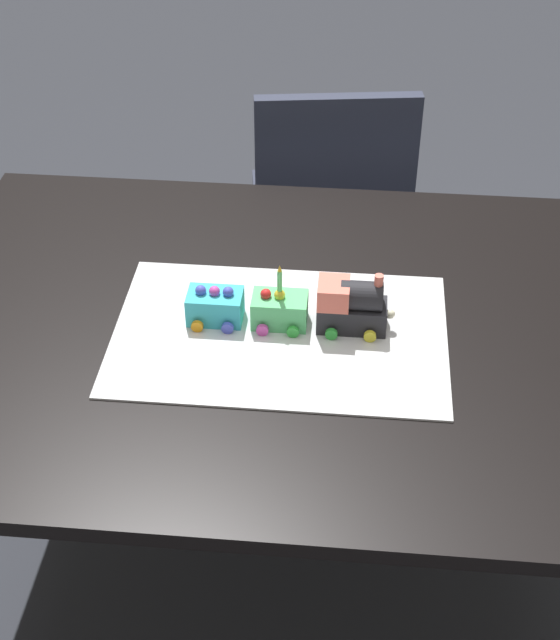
# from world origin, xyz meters

# --- Properties ---
(ground_plane) EXTENTS (8.00, 8.00, 0.00)m
(ground_plane) POSITION_xyz_m (0.00, 0.00, 0.00)
(ground_plane) COLOR #2D3038
(dining_table) EXTENTS (1.40, 1.00, 0.74)m
(dining_table) POSITION_xyz_m (0.00, 0.00, 0.63)
(dining_table) COLOR black
(dining_table) RESTS_ON ground
(chair) EXTENTS (0.45, 0.45, 0.86)m
(chair) POSITION_xyz_m (-0.04, -0.83, 0.47)
(chair) COLOR #2D3347
(chair) RESTS_ON ground
(cake_board) EXTENTS (0.60, 0.40, 0.00)m
(cake_board) POSITION_xyz_m (0.02, 0.03, 0.74)
(cake_board) COLOR silver
(cake_board) RESTS_ON dining_table
(cake_locomotive) EXTENTS (0.14, 0.08, 0.12)m
(cake_locomotive) POSITION_xyz_m (-0.11, 0.00, 0.79)
(cake_locomotive) COLOR #232328
(cake_locomotive) RESTS_ON cake_board
(cake_car_flatbed_mint_green) EXTENTS (0.10, 0.08, 0.07)m
(cake_car_flatbed_mint_green) POSITION_xyz_m (0.02, 0.00, 0.77)
(cake_car_flatbed_mint_green) COLOR #59CC7A
(cake_car_flatbed_mint_green) RESTS_ON cake_board
(cake_car_tanker_turquoise) EXTENTS (0.10, 0.08, 0.07)m
(cake_car_tanker_turquoise) POSITION_xyz_m (0.14, 0.00, 0.77)
(cake_car_tanker_turquoise) COLOR #38B7C6
(cake_car_tanker_turquoise) RESTS_ON cake_board
(birthday_candle) EXTENTS (0.01, 0.01, 0.05)m
(birthday_candle) POSITION_xyz_m (0.02, 0.00, 0.84)
(birthday_candle) COLOR #66D872
(birthday_candle) RESTS_ON cake_car_flatbed_mint_green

